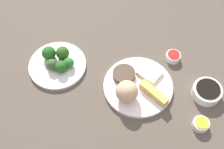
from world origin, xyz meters
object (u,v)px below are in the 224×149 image
object	(u,v)px
main_plate	(138,86)
sauce_ramekin_hot_mustard	(201,124)
broccoli_plate	(58,65)
soy_sauce_bowl	(207,92)
sauce_ramekin_sweet_and_sour	(173,57)

from	to	relation	value
main_plate	sauce_ramekin_hot_mustard	distance (m)	0.26
broccoli_plate	soy_sauce_bowl	distance (m)	0.57
sauce_ramekin_sweet_and_sour	sauce_ramekin_hot_mustard	world-z (taller)	same
sauce_ramekin_sweet_and_sour	sauce_ramekin_hot_mustard	distance (m)	0.29
main_plate	sauce_ramekin_hot_mustard	world-z (taller)	sauce_ramekin_hot_mustard
soy_sauce_bowl	broccoli_plate	bearing A→B (deg)	-64.21
soy_sauce_bowl	sauce_ramekin_hot_mustard	world-z (taller)	soy_sauce_bowl
main_plate	soy_sauce_bowl	size ratio (longest dim) A/B	2.43
sauce_ramekin_sweet_and_sour	broccoli_plate	bearing A→B (deg)	-46.93
sauce_ramekin_hot_mustard	soy_sauce_bowl	bearing A→B (deg)	-159.68
broccoli_plate	soy_sauce_bowl	world-z (taller)	soy_sauce_bowl
main_plate	soy_sauce_bowl	world-z (taller)	soy_sauce_bowl
main_plate	broccoli_plate	size ratio (longest dim) A/B	1.16
main_plate	sauce_ramekin_sweet_and_sour	size ratio (longest dim) A/B	4.56
soy_sauce_bowl	sauce_ramekin_hot_mustard	distance (m)	0.13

